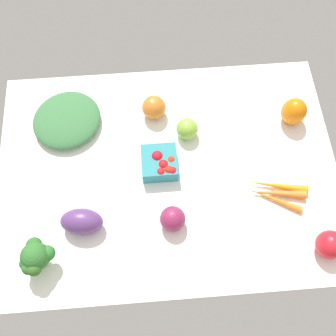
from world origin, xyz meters
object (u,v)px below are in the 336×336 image
(heirloom_tomato_orange, at_px, (154,107))
(broccoli_head, at_px, (36,257))
(carrot_bunch, at_px, (277,192))
(red_onion_near_basket, at_px, (173,219))
(bell_pepper_orange, at_px, (294,111))
(berry_basket, at_px, (160,163))
(bell_pepper_red, at_px, (330,245))
(leafy_greens_clump, at_px, (67,120))
(heirloom_tomato_green, at_px, (187,129))
(eggplant, at_px, (82,222))

(heirloom_tomato_orange, height_order, broccoli_head, broccoli_head)
(carrot_bunch, bearing_deg, red_onion_near_basket, -168.05)
(carrot_bunch, bearing_deg, broccoli_head, -167.49)
(bell_pepper_orange, relative_size, berry_basket, 0.89)
(bell_pepper_red, distance_m, broccoli_head, 0.79)
(bell_pepper_red, relative_size, berry_basket, 0.76)
(red_onion_near_basket, relative_size, leafy_greens_clump, 0.33)
(bell_pepper_orange, height_order, carrot_bunch, bell_pepper_orange)
(heirloom_tomato_green, bearing_deg, carrot_bunch, -42.22)
(eggplant, bearing_deg, heirloom_tomato_green, 46.99)
(red_onion_near_basket, bearing_deg, berry_basket, 97.13)
(leafy_greens_clump, xyz_separation_m, broccoli_head, (-0.06, -0.44, 0.04))
(eggplant, relative_size, berry_basket, 1.13)
(heirloom_tomato_orange, xyz_separation_m, red_onion_near_basket, (0.03, -0.37, -0.00))
(bell_pepper_red, xyz_separation_m, leafy_greens_clump, (-0.73, 0.47, -0.02))
(bell_pepper_orange, relative_size, carrot_bunch, 0.52)
(red_onion_near_basket, distance_m, eggplant, 0.26)
(carrot_bunch, xyz_separation_m, berry_basket, (-0.34, 0.11, 0.02))
(heirloom_tomato_orange, distance_m, carrot_bunch, 0.46)
(broccoli_head, bearing_deg, heirloom_tomato_orange, 53.31)
(red_onion_near_basket, xyz_separation_m, eggplant, (-0.26, 0.01, 0.00))
(red_onion_near_basket, bearing_deg, eggplant, 177.38)
(eggplant, bearing_deg, carrot_bunch, 12.01)
(heirloom_tomato_orange, xyz_separation_m, leafy_greens_clump, (-0.28, -0.01, -0.01))
(bell_pepper_orange, relative_size, red_onion_near_basket, 1.31)
(leafy_greens_clump, height_order, broccoli_head, broccoli_head)
(bell_pepper_orange, bearing_deg, heirloom_tomato_orange, 172.73)
(bell_pepper_red, height_order, carrot_bunch, bell_pepper_red)
(bell_pepper_orange, xyz_separation_m, eggplant, (-0.67, -0.31, -0.01))
(red_onion_near_basket, relative_size, carrot_bunch, 0.40)
(berry_basket, bearing_deg, red_onion_near_basket, -82.87)
(eggplant, distance_m, carrot_bunch, 0.57)
(eggplant, xyz_separation_m, bell_pepper_red, (0.68, -0.12, 0.00))
(carrot_bunch, distance_m, berry_basket, 0.36)
(bell_pepper_red, distance_m, leafy_greens_clump, 0.87)
(bell_pepper_orange, bearing_deg, bell_pepper_red, -88.26)
(red_onion_near_basket, bearing_deg, bell_pepper_orange, 37.76)
(red_onion_near_basket, xyz_separation_m, bell_pepper_red, (0.42, -0.11, 0.00))
(berry_basket, bearing_deg, heirloom_tomato_orange, 91.89)
(broccoli_head, bearing_deg, heirloom_tomato_green, 40.40)
(heirloom_tomato_orange, bearing_deg, carrot_bunch, -41.72)
(heirloom_tomato_green, relative_size, berry_basket, 0.64)
(leafy_greens_clump, bearing_deg, carrot_bunch, -25.07)
(red_onion_near_basket, relative_size, eggplant, 0.60)
(leafy_greens_clump, bearing_deg, berry_basket, -32.01)
(bell_pepper_orange, height_order, berry_basket, bell_pepper_orange)
(berry_basket, bearing_deg, bell_pepper_red, -32.89)
(eggplant, bearing_deg, leafy_greens_clump, 105.22)
(eggplant, height_order, bell_pepper_red, bell_pepper_red)
(bell_pepper_orange, xyz_separation_m, leafy_greens_clump, (-0.72, 0.04, -0.02))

